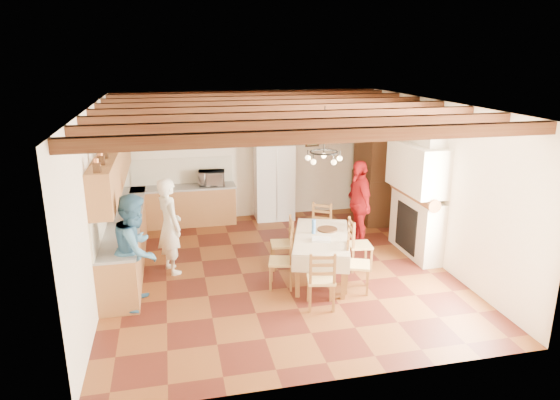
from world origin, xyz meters
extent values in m
cube|color=#481A12|center=(0.00, 0.00, -0.01)|extent=(6.00, 6.50, 0.02)
cube|color=white|center=(0.00, 0.00, 3.01)|extent=(6.00, 6.50, 0.02)
cube|color=#F3E6C9|center=(0.00, 3.26, 1.50)|extent=(6.00, 0.02, 3.00)
cube|color=#F3E6C9|center=(0.00, -3.26, 1.50)|extent=(6.00, 0.02, 3.00)
cube|color=#F3E6C9|center=(-3.01, 0.00, 1.50)|extent=(0.02, 6.50, 3.00)
cube|color=#F3E6C9|center=(3.01, 0.00, 1.50)|extent=(0.02, 6.50, 3.00)
cube|color=brown|center=(-2.70, 1.05, 0.43)|extent=(0.60, 4.30, 0.86)
cube|color=brown|center=(-1.55, 2.95, 0.43)|extent=(2.30, 0.60, 0.86)
cube|color=gray|center=(-2.70, 1.05, 0.88)|extent=(0.62, 4.30, 0.04)
cube|color=gray|center=(-1.55, 2.95, 0.88)|extent=(2.34, 0.62, 0.04)
cube|color=beige|center=(-2.98, 1.05, 1.20)|extent=(0.03, 4.30, 0.60)
cube|color=beige|center=(-1.55, 3.23, 1.20)|extent=(2.30, 0.03, 0.60)
cube|color=brown|center=(-2.83, 1.05, 1.85)|extent=(0.35, 4.20, 0.70)
cube|color=#302315|center=(1.55, 3.23, 1.85)|extent=(0.34, 0.03, 0.42)
cube|color=silver|center=(0.55, 3.00, 0.90)|extent=(0.92, 0.76, 1.80)
cube|color=beige|center=(0.68, -0.42, 0.75)|extent=(1.41, 1.97, 0.05)
cube|color=brown|center=(0.09, -1.06, 0.37)|extent=(0.09, 0.09, 0.73)
cube|color=brown|center=(0.78, -1.29, 0.37)|extent=(0.09, 0.09, 0.73)
cube|color=brown|center=(0.58, 0.44, 0.37)|extent=(0.09, 0.09, 0.73)
cube|color=brown|center=(1.27, 0.22, 0.37)|extent=(0.09, 0.09, 0.73)
torus|color=black|center=(0.68, -0.42, 2.25)|extent=(0.47, 0.47, 0.03)
imported|color=white|center=(-1.89, 0.40, 0.87)|extent=(0.63, 0.75, 1.75)
imported|color=teal|center=(-2.40, -0.71, 0.90)|extent=(0.88, 1.02, 1.80)
imported|color=red|center=(1.88, 0.93, 0.88)|extent=(0.45, 1.04, 1.77)
imported|color=silver|center=(-0.91, 2.95, 1.06)|extent=(0.63, 0.46, 0.33)
imported|color=#331D0E|center=(0.69, 3.00, 1.93)|extent=(0.31, 0.31, 0.27)
camera|label=1|loc=(-1.80, -8.16, 3.85)|focal=32.00mm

